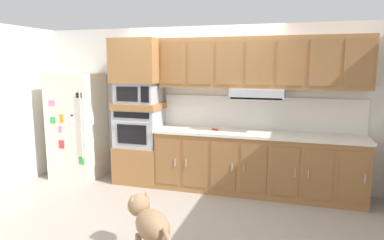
{
  "coord_description": "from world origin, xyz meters",
  "views": [
    {
      "loc": [
        1.4,
        -4.22,
        1.9
      ],
      "look_at": [
        0.08,
        0.21,
        1.15
      ],
      "focal_mm": 31.97,
      "sensor_mm": 36.0,
      "label": 1
    }
  ],
  "objects_px": {
    "built_in_oven": "(140,127)",
    "dog": "(149,222)",
    "screwdriver": "(215,129)",
    "microwave": "(139,93)",
    "refrigerator": "(78,126)"
  },
  "relations": [
    {
      "from": "microwave",
      "to": "screwdriver",
      "type": "xyz_separation_m",
      "value": [
        1.25,
        0.01,
        -0.53
      ]
    },
    {
      "from": "screwdriver",
      "to": "dog",
      "type": "distance_m",
      "value": 2.23
    },
    {
      "from": "dog",
      "to": "refrigerator",
      "type": "bearing_deg",
      "value": -0.14
    },
    {
      "from": "built_in_oven",
      "to": "microwave",
      "type": "xyz_separation_m",
      "value": [
        0.0,
        -0.0,
        0.56
      ]
    },
    {
      "from": "screwdriver",
      "to": "refrigerator",
      "type": "bearing_deg",
      "value": -178.11
    },
    {
      "from": "microwave",
      "to": "dog",
      "type": "relative_size",
      "value": 0.91
    },
    {
      "from": "built_in_oven",
      "to": "dog",
      "type": "xyz_separation_m",
      "value": [
        1.1,
        -2.15,
        -0.49
      ]
    },
    {
      "from": "microwave",
      "to": "screwdriver",
      "type": "relative_size",
      "value": 4.01
    },
    {
      "from": "screwdriver",
      "to": "built_in_oven",
      "type": "bearing_deg",
      "value": -179.51
    },
    {
      "from": "built_in_oven",
      "to": "screwdriver",
      "type": "bearing_deg",
      "value": 0.49
    },
    {
      "from": "microwave",
      "to": "screwdriver",
      "type": "height_order",
      "value": "microwave"
    },
    {
      "from": "refrigerator",
      "to": "screwdriver",
      "type": "distance_m",
      "value": 2.38
    },
    {
      "from": "dog",
      "to": "screwdriver",
      "type": "bearing_deg",
      "value": -51.11
    },
    {
      "from": "refrigerator",
      "to": "built_in_oven",
      "type": "distance_m",
      "value": 1.12
    },
    {
      "from": "built_in_oven",
      "to": "dog",
      "type": "bearing_deg",
      "value": -62.93
    }
  ]
}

